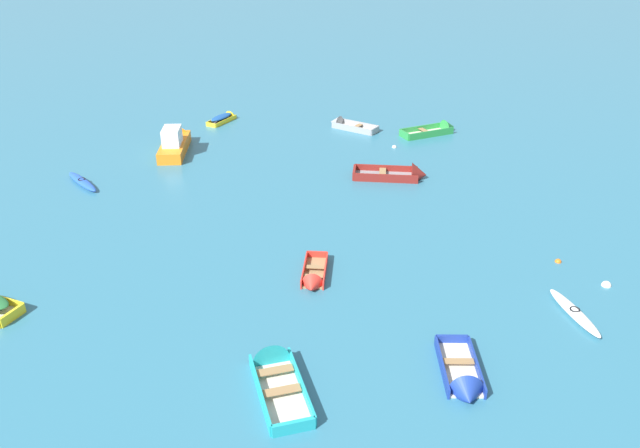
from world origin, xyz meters
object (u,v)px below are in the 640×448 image
at_px(rowboat_grey_center, 344,125).
at_px(rowboat_green_midfield_right, 439,130).
at_px(rowboat_red_back_row_left, 313,279).
at_px(rowboat_deep_blue_outer_left, 464,383).
at_px(mooring_buoy_near_foreground, 394,147).
at_px(mooring_buoy_trailing, 606,286).
at_px(rowboat_turquoise_far_left, 274,368).
at_px(mooring_buoy_far_field, 558,262).
at_px(kayak_blue_back_row_center, 82,182).
at_px(motor_launch_orange_midfield_left, 175,142).
at_px(rowboat_yellow_foreground_center, 225,117).
at_px(kayak_white_distant_center, 574,312).
at_px(rowboat_maroon_outer_right, 405,175).

bearing_deg(rowboat_grey_center, rowboat_green_midfield_right, -4.62).
distance_m(rowboat_red_back_row_left, rowboat_deep_blue_outer_left, 8.45).
height_order(rowboat_grey_center, rowboat_deep_blue_outer_left, rowboat_deep_blue_outer_left).
bearing_deg(rowboat_grey_center, mooring_buoy_near_foreground, -47.20).
bearing_deg(mooring_buoy_trailing, rowboat_turquoise_far_left, -152.75).
bearing_deg(mooring_buoy_near_foreground, rowboat_deep_blue_outer_left, -85.02).
distance_m(rowboat_deep_blue_outer_left, mooring_buoy_far_field, 10.38).
relative_size(kayak_blue_back_row_center, rowboat_turquoise_far_left, 0.69).
distance_m(rowboat_grey_center, mooring_buoy_near_foreground, 5.31).
distance_m(mooring_buoy_far_field, mooring_buoy_trailing, 2.45).
height_order(mooring_buoy_far_field, mooring_buoy_trailing, mooring_buoy_trailing).
relative_size(mooring_buoy_far_field, mooring_buoy_trailing, 0.72).
distance_m(rowboat_turquoise_far_left, rowboat_deep_blue_outer_left, 6.57).
bearing_deg(motor_launch_orange_midfield_left, mooring_buoy_near_foreground, 7.54).
distance_m(rowboat_red_back_row_left, motor_launch_orange_midfield_left, 18.82).
bearing_deg(rowboat_yellow_foreground_center, rowboat_green_midfield_right, -4.87).
xyz_separation_m(rowboat_grey_center, rowboat_turquoise_far_left, (-0.91, -27.24, 0.01)).
height_order(kayak_white_distant_center, mooring_buoy_trailing, kayak_white_distant_center).
xyz_separation_m(rowboat_red_back_row_left, mooring_buoy_trailing, (12.64, 0.91, -0.17)).
relative_size(kayak_blue_back_row_center, kayak_white_distant_center, 0.89).
relative_size(rowboat_green_midfield_right, rowboat_grey_center, 1.11).
xyz_separation_m(rowboat_red_back_row_left, rowboat_turquoise_far_left, (-0.78, -6.00, 0.03)).
height_order(rowboat_red_back_row_left, kayak_blue_back_row_center, rowboat_red_back_row_left).
bearing_deg(rowboat_green_midfield_right, mooring_buoy_near_foreground, -133.77).
bearing_deg(rowboat_grey_center, motor_launch_orange_midfield_left, -151.92).
relative_size(rowboat_red_back_row_left, mooring_buoy_near_foreground, 9.97).
bearing_deg(rowboat_green_midfield_right, rowboat_yellow_foreground_center, 175.13).
relative_size(motor_launch_orange_midfield_left, mooring_buoy_far_field, 18.32).
bearing_deg(kayak_blue_back_row_center, kayak_white_distant_center, -23.39).
bearing_deg(rowboat_deep_blue_outer_left, kayak_white_distant_center, 43.86).
xyz_separation_m(rowboat_red_back_row_left, kayak_blue_back_row_center, (-14.57, 9.42, -0.00)).
xyz_separation_m(rowboat_grey_center, mooring_buoy_far_field, (10.93, -18.46, -0.19)).
height_order(kayak_blue_back_row_center, rowboat_grey_center, rowboat_grey_center).
relative_size(kayak_blue_back_row_center, mooring_buoy_near_foreground, 9.85).
bearing_deg(kayak_blue_back_row_center, rowboat_deep_blue_outer_left, -37.44).
bearing_deg(rowboat_maroon_outer_right, kayak_white_distant_center, -64.77).
bearing_deg(mooring_buoy_trailing, rowboat_grey_center, 121.60).
bearing_deg(rowboat_deep_blue_outer_left, rowboat_red_back_row_left, 133.19).
bearing_deg(kayak_white_distant_center, rowboat_maroon_outer_right, 115.23).
height_order(motor_launch_orange_midfield_left, mooring_buoy_near_foreground, motor_launch_orange_midfield_left).
distance_m(rowboat_yellow_foreground_center, motor_launch_orange_midfield_left, 6.88).
height_order(motor_launch_orange_midfield_left, kayak_white_distant_center, motor_launch_orange_midfield_left).
relative_size(rowboat_maroon_outer_right, mooring_buoy_trailing, 10.56).
height_order(motor_launch_orange_midfield_left, rowboat_green_midfield_right, motor_launch_orange_midfield_left).
xyz_separation_m(rowboat_red_back_row_left, kayak_white_distant_center, (10.65, -1.49, -0.01)).
relative_size(rowboat_red_back_row_left, motor_launch_orange_midfield_left, 0.56).
bearing_deg(mooring_buoy_trailing, rowboat_red_back_row_left, -175.88).
bearing_deg(kayak_white_distant_center, rowboat_deep_blue_outer_left, -136.14).
relative_size(kayak_blue_back_row_center, mooring_buoy_trailing, 7.29).
xyz_separation_m(mooring_buoy_near_foreground, mooring_buoy_far_field, (7.32, -14.56, 0.00)).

